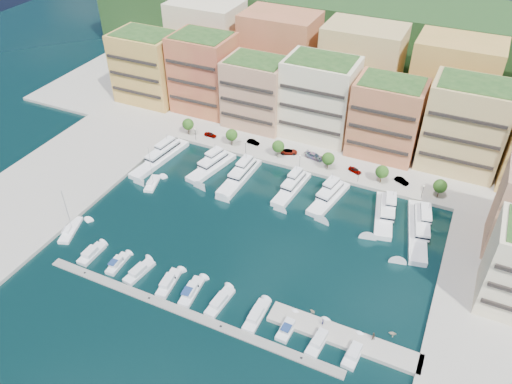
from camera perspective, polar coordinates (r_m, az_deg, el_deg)
ground at (r=128.50m, az=-0.06°, el=-4.61°), size 400.00×400.00×0.00m
north_quay at (r=176.30m, az=8.59°, el=7.76°), size 220.00×64.00×2.00m
west_quay at (r=155.10m, az=-22.64°, el=0.44°), size 34.00×76.00×2.00m
hillside at (r=218.26m, az=12.61°, el=13.30°), size 240.00×40.00×58.00m
south_pontoon at (r=111.69m, az=-8.22°, el=-13.50°), size 72.00×2.20×0.35m
finger_pier at (r=107.99m, az=9.86°, el=-16.20°), size 32.00×5.00×2.00m
apartment_0 at (r=187.73m, az=-12.29°, el=13.78°), size 22.00×16.50×24.80m
apartment_1 at (r=177.34m, az=-6.00°, el=13.35°), size 20.00×16.50×26.80m
apartment_2 at (r=167.58m, az=0.06°, el=11.31°), size 20.00×15.50×22.80m
apartment_3 at (r=161.83m, az=7.24°, el=10.60°), size 22.00×16.50×25.80m
apartment_4 at (r=156.20m, az=14.66°, el=8.18°), size 20.00×15.50×23.80m
apartment_5 at (r=155.94m, az=22.77°, el=6.96°), size 22.00×16.50×26.80m
backblock_0 at (r=199.42m, az=-5.62°, el=16.68°), size 26.00×18.00×30.00m
backblock_1 at (r=186.92m, az=2.70°, el=15.37°), size 26.00×18.00×30.00m
backblock_2 at (r=178.64m, az=11.86°, el=13.54°), size 26.00×18.00×30.00m
backblock_3 at (r=175.17m, az=21.46°, el=11.24°), size 26.00×18.00×30.00m
tree_0 at (r=165.75m, az=-7.77°, el=7.68°), size 3.80×3.80×5.65m
tree_1 at (r=158.60m, az=-2.81°, el=6.53°), size 3.80×3.80×5.65m
tree_2 at (r=152.80m, az=2.55°, el=5.23°), size 3.80×3.80×5.65m
tree_3 at (r=148.50m, az=8.26°, el=3.80°), size 3.80×3.80×5.65m
tree_4 at (r=145.84m, az=14.21°, el=2.25°), size 3.80×3.80×5.65m
tree_5 at (r=144.91m, az=20.31°, el=0.64°), size 3.80×3.80×5.65m
lamppost_0 at (r=162.63m, az=-6.96°, el=6.76°), size 0.30×0.30×4.20m
lamppost_1 at (r=154.98m, az=-1.21°, el=5.37°), size 0.30×0.30×4.20m
lamppost_2 at (r=149.13m, az=5.04°, el=3.80°), size 0.30×0.30×4.20m
lamppost_3 at (r=145.28m, az=11.67°, el=2.08°), size 0.30×0.30×4.20m
lamppost_4 at (r=143.60m, az=18.55°, el=0.26°), size 0.30×0.30×4.20m
yacht_0 at (r=157.17m, az=-10.74°, el=4.03°), size 6.90×24.02×7.30m
yacht_1 at (r=151.08m, az=-5.00°, el=3.05°), size 8.27×18.82×7.30m
yacht_2 at (r=146.44m, az=-1.76°, el=2.00°), size 5.14×20.29×7.30m
yacht_3 at (r=142.13m, az=4.19°, el=0.66°), size 5.57×18.05×7.30m
yacht_4 at (r=139.66m, az=8.38°, el=-0.51°), size 7.54×18.08×7.30m
yacht_5 at (r=137.00m, az=14.50°, el=-2.26°), size 8.10×19.18×7.30m
yacht_6 at (r=134.58m, az=18.04°, el=-3.88°), size 9.01×24.40×7.30m
cruiser_0 at (r=128.31m, az=-18.30°, el=-6.74°), size 2.87×7.62×2.55m
cruiser_1 at (r=124.00m, az=-15.55°, el=-7.91°), size 2.80×7.27×2.66m
cruiser_2 at (r=120.88m, az=-13.22°, el=-8.88°), size 3.84×8.56×2.55m
cruiser_3 at (r=117.12m, az=-9.96°, el=-10.21°), size 3.57×8.80×2.55m
cruiser_4 at (r=114.60m, az=-7.40°, el=-11.22°), size 3.51×8.96×2.66m
cruiser_5 at (r=112.02m, az=-4.18°, el=-12.45°), size 3.34×8.93×2.55m
cruiser_6 at (r=109.36m, az=0.03°, el=-13.98°), size 2.80×8.92×2.55m
cruiser_7 at (r=107.66m, az=3.66°, el=-15.22°), size 2.97×7.51×2.66m
cruiser_8 at (r=106.50m, az=7.27°, el=-16.40°), size 3.47×9.34×2.55m
cruiser_9 at (r=105.76m, az=11.15°, el=-17.57°), size 3.28×8.17×2.55m
sailboat_2 at (r=147.25m, az=-11.77°, el=0.92°), size 4.80×8.28×13.20m
sailboat_0 at (r=137.08m, az=-20.43°, el=-4.14°), size 5.96×10.35×13.20m
tender_3 at (r=110.45m, az=15.34°, el=-15.30°), size 1.88×1.70×0.88m
tender_1 at (r=111.06m, az=6.48°, el=-13.38°), size 1.77×1.67×0.73m
car_0 at (r=165.16m, az=-5.23°, el=6.54°), size 4.19×1.78×1.41m
car_1 at (r=160.55m, az=-0.32°, el=5.72°), size 4.33×1.92×1.38m
car_2 at (r=156.10m, az=3.80°, el=4.63°), size 5.73×4.28×1.45m
car_3 at (r=154.41m, az=6.67°, el=4.10°), size 6.20×3.21×1.72m
car_4 at (r=150.25m, az=11.24°, el=2.47°), size 4.46×2.98×1.41m
car_5 at (r=149.02m, az=16.31°, el=1.24°), size 4.53×3.10×1.41m
person_0 at (r=107.62m, az=7.65°, el=-14.51°), size 0.58×0.72×1.71m
person_1 at (r=107.06m, az=13.22°, el=-15.74°), size 1.21×1.13×1.98m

